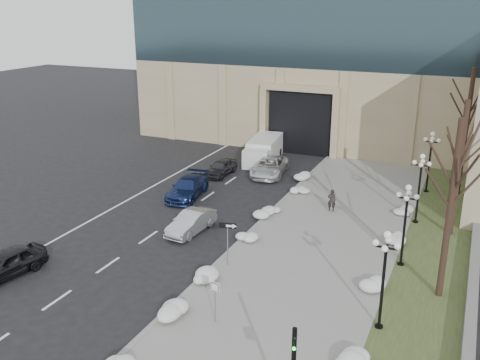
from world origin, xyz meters
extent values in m
plane|color=black|center=(0.00, 0.00, 0.00)|extent=(160.00, 160.00, 0.00)
cube|color=gray|center=(3.50, 14.00, 0.06)|extent=(9.00, 40.00, 0.12)
cube|color=gray|center=(-1.00, 14.00, 0.07)|extent=(0.30, 40.00, 0.14)
cube|color=#324221|center=(10.00, 14.00, 0.05)|extent=(4.00, 40.00, 0.10)
cube|color=slate|center=(12.00, 16.00, 0.35)|extent=(0.50, 30.00, 0.70)
cube|color=tan|center=(-2.00, 42.00, 4.00)|extent=(40.00, 20.00, 8.00)
cube|color=black|center=(-4.00, 33.00, 3.00)|extent=(6.00, 2.50, 6.00)
cube|color=tan|center=(-4.00, 31.60, 6.30)|extent=(7.50, 0.60, 0.60)
cube|color=tan|center=(-7.50, 31.60, 3.00)|extent=(0.60, 0.60, 6.00)
cube|color=tan|center=(-0.50, 31.60, 3.00)|extent=(0.60, 0.60, 6.00)
imported|color=black|center=(-10.60, 2.80, 0.74)|extent=(2.47, 4.61, 1.49)
imported|color=#A4A8AC|center=(-4.44, 11.78, 0.67)|extent=(1.75, 4.17, 1.34)
imported|color=navy|center=(-7.81, 17.28, 0.73)|extent=(2.72, 5.25, 1.45)
imported|color=silver|center=(-4.18, 24.72, 0.74)|extent=(3.19, 5.63, 1.48)
imported|color=#2D2C31|center=(-7.84, 22.99, 0.65)|extent=(1.62, 3.87, 1.31)
imported|color=black|center=(2.75, 18.62, 0.90)|extent=(0.64, 0.49, 1.57)
cube|color=silver|center=(-6.22, 28.84, 1.03)|extent=(2.96, 5.43, 2.07)
cube|color=silver|center=(-5.79, 25.77, 0.93)|extent=(2.38, 1.94, 1.65)
cylinder|color=black|center=(-6.85, 25.83, 0.36)|extent=(0.36, 0.75, 0.72)
cylinder|color=black|center=(-4.80, 26.12, 0.36)|extent=(0.36, 0.75, 0.72)
cylinder|color=black|center=(-7.46, 30.23, 0.36)|extent=(0.36, 0.75, 0.72)
cylinder|color=black|center=(-5.41, 30.52, 0.36)|extent=(0.36, 0.75, 0.72)
cylinder|color=slate|center=(-0.33, 8.49, 1.29)|extent=(0.06, 0.06, 2.59)
cube|color=black|center=(-0.33, 8.49, 2.49)|extent=(0.93, 0.28, 0.32)
cube|color=white|center=(-0.18, 8.50, 2.49)|extent=(0.44, 0.12, 0.12)
cone|color=white|center=(0.06, 8.56, 2.49)|extent=(0.28, 0.31, 0.26)
cylinder|color=slate|center=(1.49, 3.36, 1.05)|extent=(0.06, 0.06, 2.09)
cube|color=white|center=(1.49, 3.36, 1.90)|extent=(0.46, 0.10, 0.46)
cube|color=black|center=(1.49, 3.34, 1.90)|extent=(0.40, 0.06, 0.40)
cube|color=white|center=(1.49, 3.33, 1.90)|extent=(0.34, 0.05, 0.34)
imported|color=black|center=(6.67, -1.22, 3.35)|extent=(0.39, 0.92, 0.18)
sphere|color=#19E533|center=(6.71, -1.37, 3.40)|extent=(0.12, 0.12, 0.12)
ellipsoid|color=silver|center=(-0.32, 3.06, 0.30)|extent=(1.10, 1.60, 0.36)
ellipsoid|color=silver|center=(-0.74, 6.41, 0.30)|extent=(1.10, 1.60, 0.36)
ellipsoid|color=silver|center=(-0.55, 11.80, 0.30)|extent=(1.10, 1.60, 0.36)
ellipsoid|color=silver|center=(-0.79, 15.86, 0.30)|extent=(1.10, 1.60, 0.36)
ellipsoid|color=silver|center=(-0.33, 21.01, 0.30)|extent=(1.10, 1.60, 0.36)
ellipsoid|color=silver|center=(-0.89, 24.52, 0.30)|extent=(1.10, 1.60, 0.36)
ellipsoid|color=silver|center=(7.42, 8.96, 0.30)|extent=(1.10, 1.60, 0.36)
ellipsoid|color=silver|center=(7.45, 15.53, 0.30)|extent=(1.10, 1.60, 0.36)
ellipsoid|color=silver|center=(7.59, 20.09, 0.30)|extent=(1.10, 1.60, 0.36)
ellipsoid|color=silver|center=(-0.76, 16.67, 0.30)|extent=(1.10, 1.60, 0.36)
cylinder|color=black|center=(8.30, 6.00, 0.10)|extent=(0.36, 0.36, 0.20)
cylinder|color=black|center=(8.30, 6.00, 2.00)|extent=(0.14, 0.14, 4.00)
cylinder|color=black|center=(8.30, 6.00, 4.00)|extent=(0.10, 0.90, 0.10)
cylinder|color=black|center=(8.30, 6.00, 4.00)|extent=(0.90, 0.10, 0.10)
sphere|color=silver|center=(8.30, 6.00, 4.60)|extent=(0.32, 0.32, 0.32)
sphere|color=silver|center=(8.75, 6.00, 4.15)|extent=(0.28, 0.28, 0.28)
sphere|color=silver|center=(7.85, 6.00, 4.15)|extent=(0.28, 0.28, 0.28)
sphere|color=silver|center=(8.30, 6.45, 4.15)|extent=(0.28, 0.28, 0.28)
sphere|color=silver|center=(8.30, 5.55, 4.15)|extent=(0.28, 0.28, 0.28)
cylinder|color=black|center=(8.30, 12.50, 0.10)|extent=(0.36, 0.36, 0.20)
cylinder|color=black|center=(8.30, 12.50, 2.00)|extent=(0.14, 0.14, 4.00)
cylinder|color=black|center=(8.30, 12.50, 4.00)|extent=(0.10, 0.90, 0.10)
cylinder|color=black|center=(8.30, 12.50, 4.00)|extent=(0.90, 0.10, 0.10)
sphere|color=silver|center=(8.30, 12.50, 4.60)|extent=(0.32, 0.32, 0.32)
sphere|color=silver|center=(8.75, 12.50, 4.15)|extent=(0.28, 0.28, 0.28)
sphere|color=silver|center=(7.85, 12.50, 4.15)|extent=(0.28, 0.28, 0.28)
sphere|color=silver|center=(8.30, 12.95, 4.15)|extent=(0.28, 0.28, 0.28)
sphere|color=silver|center=(8.30, 12.05, 4.15)|extent=(0.28, 0.28, 0.28)
cylinder|color=black|center=(8.30, 19.00, 0.10)|extent=(0.36, 0.36, 0.20)
cylinder|color=black|center=(8.30, 19.00, 2.00)|extent=(0.14, 0.14, 4.00)
cylinder|color=black|center=(8.30, 19.00, 4.00)|extent=(0.10, 0.90, 0.10)
cylinder|color=black|center=(8.30, 19.00, 4.00)|extent=(0.90, 0.10, 0.10)
sphere|color=silver|center=(8.30, 19.00, 4.60)|extent=(0.32, 0.32, 0.32)
sphere|color=silver|center=(8.75, 19.00, 4.15)|extent=(0.28, 0.28, 0.28)
sphere|color=silver|center=(7.85, 19.00, 4.15)|extent=(0.28, 0.28, 0.28)
sphere|color=silver|center=(8.30, 19.45, 4.15)|extent=(0.28, 0.28, 0.28)
sphere|color=silver|center=(8.30, 18.55, 4.15)|extent=(0.28, 0.28, 0.28)
cylinder|color=black|center=(8.30, 25.50, 0.10)|extent=(0.36, 0.36, 0.20)
cylinder|color=black|center=(8.30, 25.50, 2.00)|extent=(0.14, 0.14, 4.00)
cylinder|color=black|center=(8.30, 25.50, 4.00)|extent=(0.10, 0.90, 0.10)
cylinder|color=black|center=(8.30, 25.50, 4.00)|extent=(0.90, 0.10, 0.10)
sphere|color=silver|center=(8.30, 25.50, 4.60)|extent=(0.32, 0.32, 0.32)
sphere|color=silver|center=(8.75, 25.50, 4.15)|extent=(0.28, 0.28, 0.28)
sphere|color=silver|center=(7.85, 25.50, 4.15)|extent=(0.28, 0.28, 0.28)
sphere|color=silver|center=(8.30, 25.95, 4.15)|extent=(0.28, 0.28, 0.28)
sphere|color=silver|center=(8.30, 25.05, 4.15)|extent=(0.28, 0.28, 0.28)
cylinder|color=black|center=(10.50, 10.00, 4.50)|extent=(0.32, 0.32, 9.00)
cylinder|color=black|center=(10.50, 18.00, 4.25)|extent=(0.32, 0.32, 8.50)
cylinder|color=black|center=(10.50, 26.00, 4.75)|extent=(0.32, 0.32, 9.50)
camera|label=1|loc=(11.03, -15.19, 13.92)|focal=40.00mm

